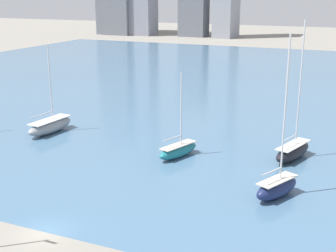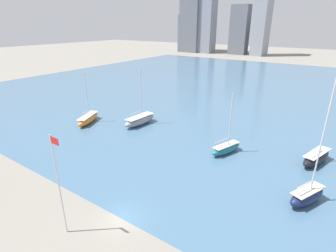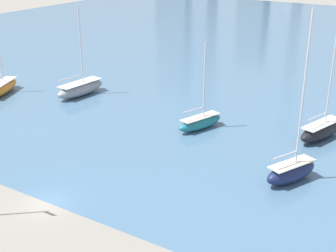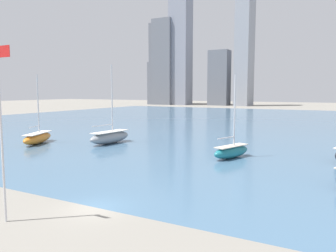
# 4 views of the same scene
# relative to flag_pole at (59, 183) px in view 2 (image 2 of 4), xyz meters

# --- Properties ---
(ground_plane) EXTENTS (500.00, 500.00, 0.00)m
(ground_plane) POSITION_rel_flag_pole_xyz_m (3.36, 4.69, -6.10)
(ground_plane) COLOR gray
(harbor_water) EXTENTS (180.00, 140.00, 0.00)m
(harbor_water) POSITION_rel_flag_pole_xyz_m (3.36, 74.69, -6.10)
(harbor_water) COLOR #476B89
(harbor_water) RESTS_ON ground_plane
(flag_pole) EXTENTS (1.24, 0.14, 11.23)m
(flag_pole) POSITION_rel_flag_pole_xyz_m (0.00, 0.00, 0.00)
(flag_pole) COLOR silver
(flag_pole) RESTS_ON ground_plane
(distant_city_skyline) EXTENTS (127.54, 20.71, 71.17)m
(distant_city_skyline) POSITION_rel_flag_pole_xyz_m (-63.24, 174.63, 20.21)
(distant_city_skyline) COLOR slate
(distant_city_skyline) RESTS_ON ground_plane
(sailboat_orange) EXTENTS (5.18, 8.33, 11.00)m
(sailboat_orange) POSITION_rel_flag_pole_xyz_m (-24.23, 22.99, -5.16)
(sailboat_orange) COLOR orange
(sailboat_orange) RESTS_ON harbor_water
(sailboat_black) EXTENTS (4.20, 7.80, 16.58)m
(sailboat_black) POSITION_rel_flag_pole_xyz_m (19.68, 31.22, -4.99)
(sailboat_black) COLOR black
(sailboat_black) RESTS_ON harbor_water
(sailboat_navy) EXTENTS (4.23, 6.26, 15.96)m
(sailboat_navy) POSITION_rel_flag_pole_xyz_m (20.01, 19.56, -4.96)
(sailboat_navy) COLOR #19234C
(sailboat_navy) RESTS_ON harbor_water
(sailboat_gray) EXTENTS (3.25, 8.61, 12.59)m
(sailboat_gray) POSITION_rel_flag_pole_xyz_m (-14.06, 28.57, -5.04)
(sailboat_gray) COLOR gray
(sailboat_gray) RESTS_ON harbor_water
(sailboat_teal) EXTENTS (3.78, 6.69, 10.41)m
(sailboat_teal) POSITION_rel_flag_pole_xyz_m (6.66, 26.47, -5.20)
(sailboat_teal) COLOR #1E757F
(sailboat_teal) RESTS_ON harbor_water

